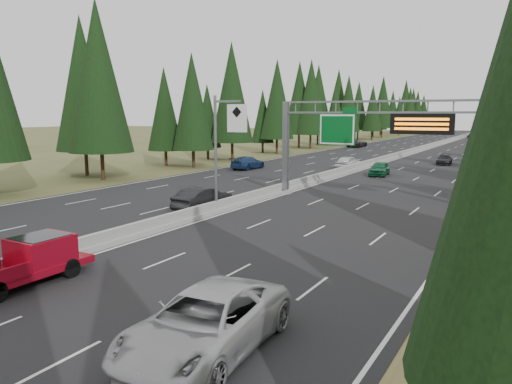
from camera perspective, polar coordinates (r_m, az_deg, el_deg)
road at (r=85.46m, az=16.73°, el=4.03°), size 32.00×260.00×0.08m
shoulder_left at (r=91.11m, az=5.74°, el=4.64°), size 3.60×260.00×0.06m
median_barrier at (r=85.43m, az=16.74°, el=4.28°), size 0.70×260.00×0.85m
sign_gantry at (r=39.27m, az=14.69°, el=6.32°), size 16.75×0.98×7.80m
hov_sign_pole at (r=33.64m, az=-3.85°, el=5.26°), size 2.80×0.50×8.00m
tree_row_left at (r=85.96m, az=1.25°, el=10.58°), size 11.80×242.92×18.90m
silver_minivan at (r=14.81m, az=-5.78°, el=-14.66°), size 3.47×6.72×1.81m
red_pickup at (r=22.39m, az=-24.25°, el=-6.87°), size 2.02×5.64×1.84m
car_ahead_green at (r=56.78m, az=13.94°, el=2.62°), size 2.26×4.66×1.53m
car_ahead_dkred at (r=67.58m, az=25.69°, el=2.94°), size 1.85×4.47×1.44m
car_ahead_dkgrey at (r=71.72m, az=20.72°, el=3.50°), size 2.24×4.68×1.32m
car_ahead_white at (r=108.02m, az=25.46°, el=4.95°), size 2.81×5.88×1.62m
car_ahead_far at (r=151.11m, az=23.33°, el=5.94°), size 1.61×3.80×1.28m
car_onc_near at (r=35.71m, az=-6.10°, el=-0.74°), size 2.06×5.08×1.64m
car_onc_blue at (r=61.56m, az=-0.96°, el=3.37°), size 2.43×5.48×1.56m
car_onc_white at (r=63.04m, az=10.49°, el=3.37°), size 2.18×4.78×1.59m
car_onc_far at (r=103.42m, az=11.50°, el=5.49°), size 2.99×5.79×1.56m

